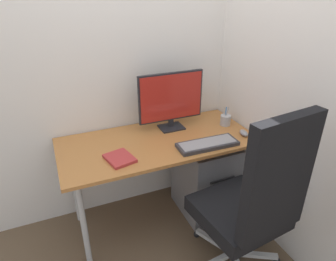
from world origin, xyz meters
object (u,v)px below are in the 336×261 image
office_chair (253,202)px  mouse (244,133)px  keyboard (208,144)px  pen_holder (225,120)px  notebook (120,158)px  monitor (171,99)px  filing_cabinet (206,177)px

office_chair → mouse: size_ratio=12.35×
keyboard → mouse: mouse is taller
office_chair → pen_holder: 0.81m
pen_holder → notebook: (-0.93, -0.18, -0.03)m
keyboard → monitor: bearing=107.4°
pen_holder → mouse: bearing=-82.4°
office_chair → pen_holder: office_chair is taller
keyboard → office_chair: bearing=-85.2°
office_chair → monitor: 0.96m
monitor → notebook: size_ratio=2.67×
filing_cabinet → notebook: (-0.74, -0.12, 0.43)m
mouse → notebook: (-0.96, 0.03, -0.01)m
monitor → pen_holder: 0.49m
monitor → mouse: 0.61m
mouse → pen_holder: (-0.03, 0.21, 0.02)m
monitor → keyboard: 0.46m
filing_cabinet → keyboard: size_ratio=1.46×
mouse → monitor: bearing=154.4°
pen_holder → filing_cabinet: bearing=-161.5°
office_chair → monitor: (-0.16, 0.87, 0.38)m
filing_cabinet → office_chair: bearing=-96.5°
office_chair → keyboard: (-0.04, 0.49, 0.16)m
notebook → filing_cabinet: bearing=-3.7°
office_chair → keyboard: 0.52m
pen_holder → notebook: pen_holder is taller
monitor → notebook: monitor is taller
office_chair → notebook: 0.88m
notebook → pen_holder: bearing=-1.8°
mouse → pen_holder: 0.22m
monitor → office_chair: bearing=-79.6°
filing_cabinet → monitor: size_ratio=1.24×
keyboard → pen_holder: bearing=39.1°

